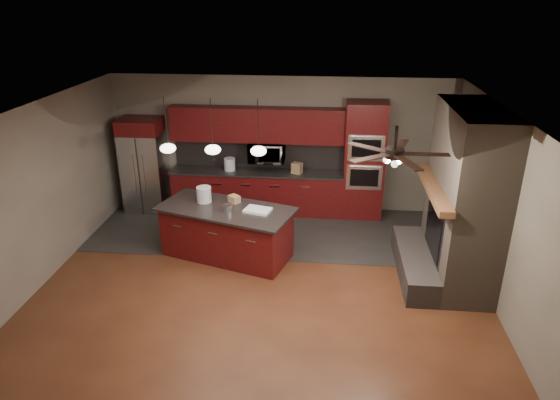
# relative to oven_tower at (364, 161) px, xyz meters

# --- Properties ---
(ground) EXTENTS (7.00, 7.00, 0.00)m
(ground) POSITION_rel_oven_tower_xyz_m (-1.70, -2.69, -1.19)
(ground) COLOR brown
(ground) RESTS_ON ground
(ceiling) EXTENTS (7.00, 6.00, 0.02)m
(ceiling) POSITION_rel_oven_tower_xyz_m (-1.70, -2.69, 1.61)
(ceiling) COLOR white
(ceiling) RESTS_ON back_wall
(back_wall) EXTENTS (7.00, 0.02, 2.80)m
(back_wall) POSITION_rel_oven_tower_xyz_m (-1.70, 0.31, 0.21)
(back_wall) COLOR gray
(back_wall) RESTS_ON ground
(right_wall) EXTENTS (0.02, 6.00, 2.80)m
(right_wall) POSITION_rel_oven_tower_xyz_m (1.80, -2.69, 0.21)
(right_wall) COLOR gray
(right_wall) RESTS_ON ground
(left_wall) EXTENTS (0.02, 6.00, 2.80)m
(left_wall) POSITION_rel_oven_tower_xyz_m (-5.20, -2.69, 0.21)
(left_wall) COLOR gray
(left_wall) RESTS_ON ground
(slate_tile_patch) EXTENTS (7.00, 2.40, 0.01)m
(slate_tile_patch) POSITION_rel_oven_tower_xyz_m (-1.70, -0.89, -1.19)
(slate_tile_patch) COLOR #2D2A28
(slate_tile_patch) RESTS_ON ground
(fireplace_column) EXTENTS (1.30, 2.10, 2.80)m
(fireplace_column) POSITION_rel_oven_tower_xyz_m (1.34, -2.29, 0.11)
(fireplace_column) COLOR brown
(fireplace_column) RESTS_ON ground
(back_cabinetry) EXTENTS (3.59, 0.64, 2.20)m
(back_cabinetry) POSITION_rel_oven_tower_xyz_m (-2.18, 0.05, -0.30)
(back_cabinetry) COLOR #5B1012
(back_cabinetry) RESTS_ON ground
(oven_tower) EXTENTS (0.80, 0.63, 2.38)m
(oven_tower) POSITION_rel_oven_tower_xyz_m (0.00, 0.00, 0.00)
(oven_tower) COLOR #5B1012
(oven_tower) RESTS_ON ground
(microwave) EXTENTS (0.73, 0.41, 0.50)m
(microwave) POSITION_rel_oven_tower_xyz_m (-1.98, 0.06, 0.11)
(microwave) COLOR silver
(microwave) RESTS_ON back_cabinetry
(refrigerator) EXTENTS (0.83, 0.75, 1.97)m
(refrigerator) POSITION_rel_oven_tower_xyz_m (-4.53, -0.07, -0.21)
(refrigerator) COLOR silver
(refrigerator) RESTS_ON ground
(kitchen_island) EXTENTS (2.52, 1.70, 0.92)m
(kitchen_island) POSITION_rel_oven_tower_xyz_m (-2.44, -1.97, -0.73)
(kitchen_island) COLOR #5B1012
(kitchen_island) RESTS_ON ground
(white_bucket) EXTENTS (0.29, 0.29, 0.28)m
(white_bucket) POSITION_rel_oven_tower_xyz_m (-2.86, -1.74, -0.13)
(white_bucket) COLOR silver
(white_bucket) RESTS_ON kitchen_island
(paint_can) EXTENTS (0.24, 0.24, 0.11)m
(paint_can) POSITION_rel_oven_tower_xyz_m (-2.37, -2.10, -0.21)
(paint_can) COLOR #ABABAF
(paint_can) RESTS_ON kitchen_island
(paint_tray) EXTENTS (0.50, 0.40, 0.04)m
(paint_tray) POSITION_rel_oven_tower_xyz_m (-1.87, -2.06, -0.25)
(paint_tray) COLOR white
(paint_tray) RESTS_ON kitchen_island
(cardboard_box) EXTENTS (0.24, 0.23, 0.12)m
(cardboard_box) POSITION_rel_oven_tower_xyz_m (-2.33, -1.71, -0.21)
(cardboard_box) COLOR tan
(cardboard_box) RESTS_ON kitchen_island
(counter_bucket) EXTENTS (0.28, 0.28, 0.26)m
(counter_bucket) POSITION_rel_oven_tower_xyz_m (-2.74, 0.01, -0.16)
(counter_bucket) COLOR white
(counter_bucket) RESTS_ON back_cabinetry
(counter_box) EXTENTS (0.24, 0.22, 0.22)m
(counter_box) POSITION_rel_oven_tower_xyz_m (-1.34, -0.04, -0.18)
(counter_box) COLOR #997B4F
(counter_box) RESTS_ON back_cabinetry
(pendant_left) EXTENTS (0.26, 0.26, 0.92)m
(pendant_left) POSITION_rel_oven_tower_xyz_m (-3.35, -1.99, 0.77)
(pendant_left) COLOR black
(pendant_left) RESTS_ON ceiling
(pendant_center) EXTENTS (0.26, 0.26, 0.92)m
(pendant_center) POSITION_rel_oven_tower_xyz_m (-2.60, -1.99, 0.77)
(pendant_center) COLOR black
(pendant_center) RESTS_ON ceiling
(pendant_right) EXTENTS (0.26, 0.26, 0.92)m
(pendant_right) POSITION_rel_oven_tower_xyz_m (-1.85, -1.99, 0.77)
(pendant_right) COLOR black
(pendant_right) RESTS_ON ceiling
(ceiling_fan) EXTENTS (1.27, 1.33, 0.41)m
(ceiling_fan) POSITION_rel_oven_tower_xyz_m (0.10, -3.49, 1.27)
(ceiling_fan) COLOR black
(ceiling_fan) RESTS_ON ceiling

